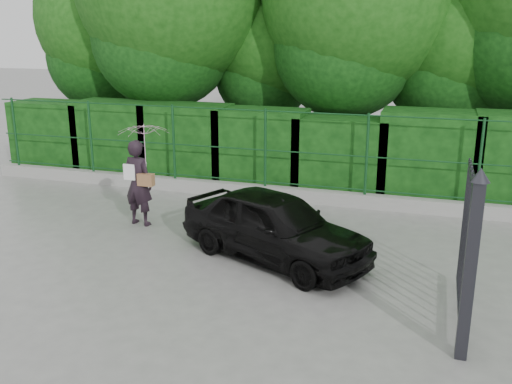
% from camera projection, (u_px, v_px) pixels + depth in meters
% --- Properties ---
extents(ground, '(80.00, 80.00, 0.00)m').
position_uv_depth(ground, '(162.00, 271.00, 9.34)').
color(ground, gray).
extents(kerb, '(14.00, 0.25, 0.30)m').
position_uv_depth(kerb, '(249.00, 191.00, 13.42)').
color(kerb, '#9E9E99').
rests_on(kerb, ground).
extents(fence, '(14.13, 0.06, 1.80)m').
position_uv_depth(fence, '(258.00, 147.00, 13.06)').
color(fence, '#103D1A').
rests_on(fence, kerb).
extents(hedge, '(14.20, 1.20, 2.09)m').
position_uv_depth(hedge, '(265.00, 148.00, 14.08)').
color(hedge, black).
rests_on(hedge, ground).
extents(gate, '(0.22, 2.33, 2.36)m').
position_uv_depth(gate, '(469.00, 252.00, 7.00)').
color(gate, '#26262C').
rests_on(gate, ground).
extents(woman, '(1.00, 1.02, 2.06)m').
position_uv_depth(woman, '(142.00, 159.00, 11.22)').
color(woman, black).
rests_on(woman, ground).
extents(car, '(3.79, 2.76, 1.20)m').
position_uv_depth(car, '(274.00, 226.00, 9.68)').
color(car, black).
rests_on(car, ground).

